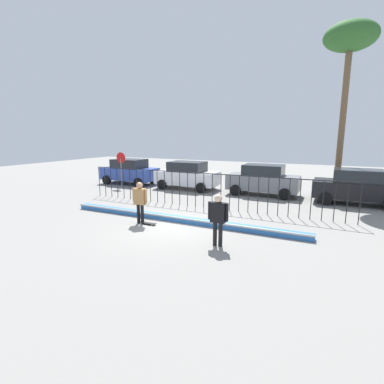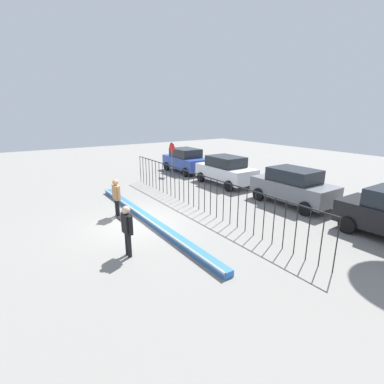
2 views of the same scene
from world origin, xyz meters
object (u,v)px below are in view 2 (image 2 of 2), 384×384
object	(u,v)px
parked_car_white	(226,170)
parked_car_blue	(186,160)
parked_car_gray	(293,186)
skateboarder	(116,194)
skateboard	(120,217)
camera_operator	(127,226)
stop_sign	(172,154)

from	to	relation	value
parked_car_white	parked_car_blue	bearing A→B (deg)	-177.63
parked_car_blue	parked_car_gray	bearing A→B (deg)	1.52
parked_car_blue	parked_car_gray	size ratio (longest dim) A/B	1.00
skateboarder	parked_car_gray	size ratio (longest dim) A/B	0.41
skateboard	parked_car_gray	size ratio (longest dim) A/B	0.19
skateboarder	skateboard	xyz separation A→B (m)	(0.35, -0.02, -1.00)
parked_car_blue	skateboard	bearing A→B (deg)	-48.08
skateboard	parked_car_blue	bearing A→B (deg)	148.61
skateboarder	parked_car_white	size ratio (longest dim) A/B	0.41
camera_operator	parked_car_gray	size ratio (longest dim) A/B	0.41
camera_operator	skateboarder	bearing A→B (deg)	-10.54
skateboard	camera_operator	world-z (taller)	camera_operator
parked_car_blue	parked_car_white	size ratio (longest dim) A/B	1.00
parked_car_gray	parked_car_white	bearing A→B (deg)	178.73
skateboarder	parked_car_gray	world-z (taller)	parked_car_gray
parked_car_blue	camera_operator	bearing A→B (deg)	-39.89
stop_sign	parked_car_blue	bearing A→B (deg)	106.76
skateboarder	camera_operator	size ratio (longest dim) A/B	1.00
camera_operator	parked_car_blue	size ratio (longest dim) A/B	0.41
parked_car_gray	stop_sign	distance (m)	9.84
parked_car_blue	stop_sign	distance (m)	1.70
skateboard	parked_car_white	world-z (taller)	parked_car_white
parked_car_gray	camera_operator	bearing A→B (deg)	-89.88
camera_operator	parked_car_blue	distance (m)	14.01
camera_operator	stop_sign	size ratio (longest dim) A/B	0.71
camera_operator	stop_sign	distance (m)	12.73
parked_car_blue	stop_sign	world-z (taller)	stop_sign
camera_operator	stop_sign	world-z (taller)	stop_sign
camera_operator	parked_car_blue	xyz separation A→B (m)	(-10.64, 9.11, -0.09)
skateboarder	camera_operator	distance (m)	3.99
skateboarder	stop_sign	distance (m)	9.17
parked_car_gray	stop_sign	world-z (taller)	stop_sign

